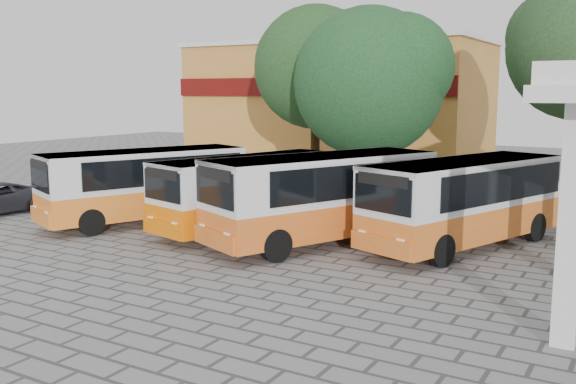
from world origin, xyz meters
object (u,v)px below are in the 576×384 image
Objects in this scene: bus_far_left at (144,181)px; bus_centre_right at (323,193)px; bus_centre_left at (250,188)px; bus_far_right at (465,197)px.

bus_centre_right is at bearing 26.66° from bus_far_left.
bus_centre_left is 3.17m from bus_centre_right.
bus_far_left is at bearing -148.91° from bus_far_right.
bus_centre_left is (4.17, 0.86, -0.06)m from bus_far_left.
bus_far_right reaches higher than bus_far_left.
bus_far_left is at bearing -152.46° from bus_centre_right.
bus_centre_right reaches higher than bus_far_left.
bus_centre_right is (7.30, 0.41, 0.08)m from bus_far_left.
bus_centre_right reaches higher than bus_far_right.
bus_centre_left is at bearing 35.10° from bus_far_left.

